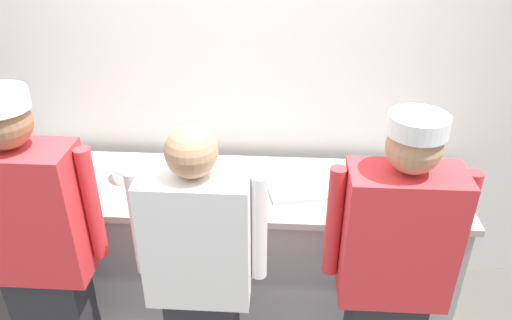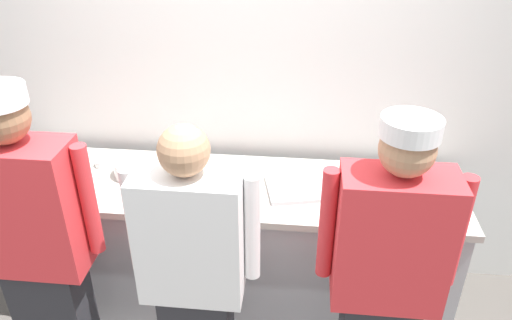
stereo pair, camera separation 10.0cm
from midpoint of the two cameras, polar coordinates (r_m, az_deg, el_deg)
wall_back at (r=3.02m, az=-3.14°, el=9.98°), size 4.09×0.10×2.79m
prep_counter at (r=3.07m, az=-3.65°, el=-9.98°), size 2.60×0.69×0.90m
chef_near_left at (r=2.52m, az=-24.81°, el=-9.80°), size 0.62×0.24×1.71m
chef_center at (r=2.29m, az=-7.71°, el=-13.49°), size 0.59×0.24×1.60m
chef_far_right at (r=2.29m, az=14.14°, el=-12.92°), size 0.60×0.24×1.67m
plate_stack_front at (r=2.95m, az=-15.15°, el=-1.16°), size 0.22×0.22×0.10m
plate_stack_rear at (r=2.83m, az=-3.38°, el=-1.48°), size 0.23×0.23×0.10m
mixing_bowl_steel at (r=2.82m, az=15.11°, el=-2.33°), size 0.31×0.31×0.12m
sheet_tray at (r=2.78m, az=5.58°, el=-3.00°), size 0.56×0.39×0.02m
squeeze_bottle_primary at (r=2.69m, az=-8.53°, el=-2.63°), size 0.06×0.06×0.18m
ramekin_yellow_sauce at (r=3.10m, az=-18.59°, el=-0.62°), size 0.09×0.09×0.04m
ramekin_green_sauce at (r=3.07m, az=-23.61°, el=-2.08°), size 0.08×0.08×0.04m
ramekin_red_sauce at (r=2.73m, az=-11.36°, el=-3.80°), size 0.10×0.10×0.05m
deli_cup at (r=2.96m, az=-21.44°, el=-2.36°), size 0.09×0.09×0.08m
chefs_knife at (r=3.06m, az=-21.44°, el=-2.06°), size 0.28×0.03×0.02m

